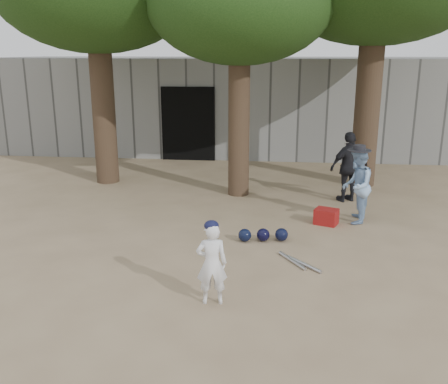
# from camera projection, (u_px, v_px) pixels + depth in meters

# --- Properties ---
(ground) EXTENTS (70.00, 70.00, 0.00)m
(ground) POSITION_uv_depth(u_px,v_px,m) (179.00, 268.00, 7.69)
(ground) COLOR #937C5E
(ground) RESTS_ON ground
(boy_player) EXTENTS (0.44, 0.33, 1.12)m
(boy_player) POSITION_uv_depth(u_px,v_px,m) (212.00, 264.00, 6.47)
(boy_player) COLOR white
(boy_player) RESTS_ON ground
(spectator_blue) EXTENTS (0.69, 0.81, 1.45)m
(spectator_blue) POSITION_uv_depth(u_px,v_px,m) (357.00, 186.00, 9.54)
(spectator_blue) COLOR #8CB0D8
(spectator_blue) RESTS_ON ground
(spectator_dark) EXTENTS (0.98, 0.73, 1.55)m
(spectator_dark) POSITION_uv_depth(u_px,v_px,m) (349.00, 167.00, 10.90)
(spectator_dark) COLOR black
(spectator_dark) RESTS_ON ground
(red_bag) EXTENTS (0.51, 0.46, 0.30)m
(red_bag) POSITION_uv_depth(u_px,v_px,m) (326.00, 217.00, 9.59)
(red_bag) COLOR maroon
(red_bag) RESTS_ON ground
(back_building) EXTENTS (16.00, 5.24, 3.00)m
(back_building) POSITION_uv_depth(u_px,v_px,m) (235.00, 103.00, 17.16)
(back_building) COLOR gray
(back_building) RESTS_ON ground
(helmet_row) EXTENTS (0.87, 0.33, 0.23)m
(helmet_row) POSITION_uv_depth(u_px,v_px,m) (263.00, 235.00, 8.73)
(helmet_row) COLOR black
(helmet_row) RESTS_ON ground
(bat_pile) EXTENTS (0.65, 0.73, 0.06)m
(bat_pile) POSITION_uv_depth(u_px,v_px,m) (298.00, 262.00, 7.81)
(bat_pile) COLOR #B4B4BB
(bat_pile) RESTS_ON ground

